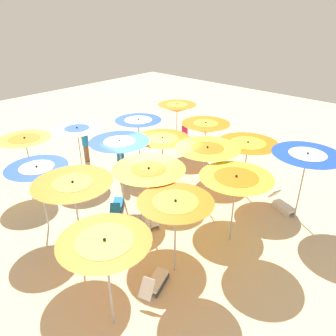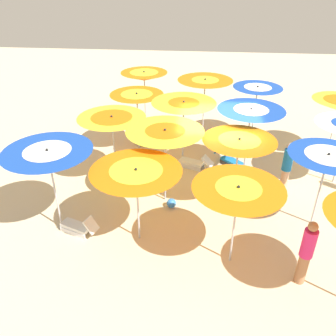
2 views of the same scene
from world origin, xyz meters
The scene contains 21 objects.
ground centered at (0.00, 0.00, -0.02)m, with size 38.34×38.34×0.04m, color beige.
beach_umbrella_0 centered at (-4.30, -2.97, 2.28)m, with size 1.94×1.94×2.51m.
beach_umbrella_1 centered at (-2.05, -2.91, 2.14)m, with size 1.96×1.96×2.35m.
beach_umbrella_2 centered at (0.11, -3.33, 2.07)m, with size 2.14×2.14×2.34m.
beach_umbrella_3 centered at (2.72, -4.32, 2.26)m, with size 2.25×2.25×2.50m.
beach_umbrella_4 centered at (-3.42, -0.46, 2.30)m, with size 2.15×2.15×2.53m.
beach_umbrella_5 centered at (-1.28, -1.16, 2.11)m, with size 2.21×2.21×2.38m.
beach_umbrella_6 centered at (1.12, -1.56, 2.16)m, with size 2.23×2.23×2.43m.
beach_umbrella_7 centered at (2.95, -2.08, 1.96)m, with size 2.26×2.26×2.20m.
beach_umbrella_8 centered at (-3.42, 1.57, 2.09)m, with size 1.91×1.91×2.30m.
beach_umbrella_9 centered at (-0.60, 1.00, 2.22)m, with size 2.15×2.15×2.48m.
beach_umbrella_10 centered at (1.10, 0.53, 1.96)m, with size 2.10×2.10×2.23m.
beach_umbrella_11 centered at (3.56, 0.31, 1.98)m, with size 2.08×2.08×2.25m.
beach_umbrella_14 centered at (1.88, 2.71, 2.07)m, with size 2.05×2.05×2.28m.
lounger_0 centered at (2.89, -3.78, 0.20)m, with size 0.72×1.16×0.60m.
lounger_1 centered at (-2.89, -2.96, 0.22)m, with size 1.21×0.71×0.65m.
lounger_2 centered at (-1.24, 0.59, 0.20)m, with size 1.16×1.13×0.56m.
lounger_3 centered at (-0.93, -0.73, 0.20)m, with size 0.81×1.30×0.55m.
beachgoer_0 centered at (0.33, 2.17, 0.92)m, with size 0.30×0.30×1.75m.
beachgoer_1 centered at (4.08, 1.89, 0.92)m, with size 0.30×0.30×1.76m.
beach_ball centered at (1.50, -1.33, 0.14)m, with size 0.29×0.29×0.29m, color #337FE5.
Camera 2 is at (10.16, -0.63, 6.57)m, focal length 38.04 mm.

